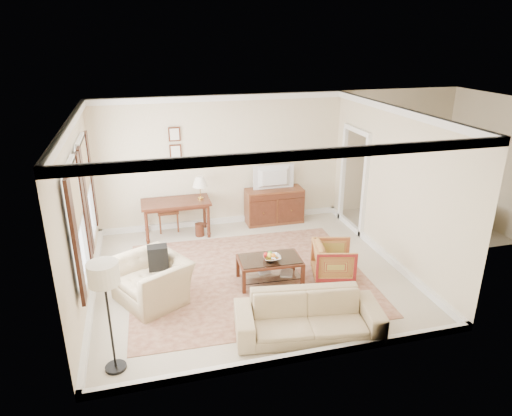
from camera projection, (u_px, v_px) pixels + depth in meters
name	position (u px, v px, depth m)	size (l,w,h in m)	color
room_shell	(249.00, 140.00, 7.43)	(5.51, 5.01, 2.91)	beige
annex_bedroom	(430.00, 211.00, 10.30)	(3.00, 2.70, 2.90)	beige
window_front	(77.00, 225.00, 6.49)	(0.12, 1.56, 1.80)	#CCB284
window_rear	(86.00, 190.00, 7.93)	(0.12, 1.56, 1.80)	#CCB284
doorway	(353.00, 182.00, 9.93)	(0.10, 1.12, 2.25)	white
rug	(249.00, 277.00, 8.19)	(4.13, 3.54, 0.01)	brown
writing_desk	(176.00, 206.00, 9.66)	(1.44, 0.72, 0.79)	#522617
desk_chair	(167.00, 208.00, 9.99)	(0.45, 0.45, 1.05)	brown
desk_lamp	(200.00, 188.00, 9.65)	(0.32, 0.32, 0.50)	silver
framed_prints	(175.00, 143.00, 9.61)	(0.25, 0.04, 0.68)	#522617
sideboard	(274.00, 206.00, 10.45)	(1.30, 0.50, 0.80)	brown
tv	(275.00, 170.00, 10.12)	(0.90, 0.52, 0.12)	black
coffee_table	(270.00, 264.00, 7.92)	(1.11, 0.68, 0.46)	#522617
fruit_bowl	(272.00, 257.00, 7.79)	(0.42, 0.42, 0.10)	silver
book_a	(257.00, 271.00, 8.02)	(0.28, 0.04, 0.38)	brown
book_b	(281.00, 272.00, 7.99)	(0.28, 0.03, 0.38)	brown
striped_armchair	(334.00, 259.00, 8.07)	(0.70, 0.66, 0.72)	maroon
club_armchair	(152.00, 273.00, 7.33)	(1.12, 0.73, 0.98)	tan
backpack	(158.00, 256.00, 7.36)	(0.32, 0.22, 0.40)	black
sofa	(309.00, 310.00, 6.50)	(2.09, 0.61, 0.82)	tan
floor_lamp	(104.00, 282.00, 5.50)	(0.38, 0.38, 1.55)	black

